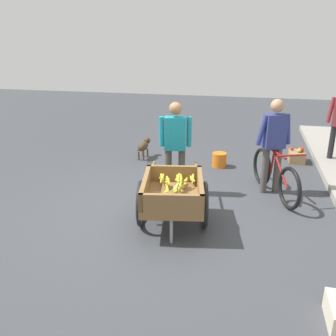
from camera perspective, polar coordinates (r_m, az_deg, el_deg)
The scene contains 8 objects.
ground_plane at distance 5.47m, azimuth -0.45°, elevation -6.82°, with size 24.00×24.00×0.00m, color #3D3F44.
fruit_cart at distance 4.91m, azimuth 0.77°, elevation -4.38°, with size 1.76×1.08×0.73m.
vendor_person at distance 5.83m, azimuth 1.15°, elevation 4.36°, with size 0.26×0.52×1.52m.
bicycle at distance 6.13m, azimuth 16.51°, elevation -1.11°, with size 1.55×0.75×0.85m.
cyclist_person at distance 6.08m, azimuth 16.42°, elevation 4.51°, with size 0.32×0.56×1.57m.
dog at distance 7.83m, azimuth -3.87°, elevation 3.51°, with size 0.67×0.20×0.40m.
plastic_bucket at distance 7.38m, azimuth 8.12°, elevation 1.29°, with size 0.29×0.29×0.28m, color orange.
mixed_fruit_crate at distance 8.07m, azimuth 19.70°, elevation 1.78°, with size 0.44×0.32×0.31m.
Camera 1 is at (4.76, 1.16, 2.43)m, focal length 38.57 mm.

